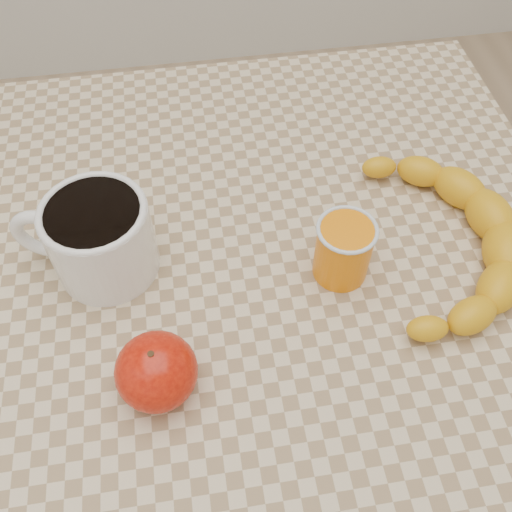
{
  "coord_description": "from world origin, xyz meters",
  "views": [
    {
      "loc": [
        -0.06,
        -0.38,
        1.3
      ],
      "look_at": [
        0.0,
        0.0,
        0.77
      ],
      "focal_mm": 40.0,
      "sensor_mm": 36.0,
      "label": 1
    }
  ],
  "objects": [
    {
      "name": "coffee_mug",
      "position": [
        -0.17,
        0.03,
        0.8
      ],
      "size": [
        0.17,
        0.14,
        0.1
      ],
      "color": "white",
      "rests_on": "table"
    },
    {
      "name": "table",
      "position": [
        0.0,
        0.0,
        0.66
      ],
      "size": [
        0.8,
        0.8,
        0.75
      ],
      "color": "beige",
      "rests_on": "ground"
    },
    {
      "name": "apple",
      "position": [
        -0.12,
        -0.13,
        0.79
      ],
      "size": [
        0.1,
        0.1,
        0.08
      ],
      "color": "#930C04",
      "rests_on": "table"
    },
    {
      "name": "ground",
      "position": [
        0.0,
        0.0,
        0.0
      ],
      "size": [
        3.0,
        3.0,
        0.0
      ],
      "primitive_type": "plane",
      "color": "tan",
      "rests_on": "ground"
    },
    {
      "name": "banana",
      "position": [
        0.22,
        -0.01,
        0.78
      ],
      "size": [
        0.37,
        0.42,
        0.05
      ],
      "primitive_type": null,
      "rotation": [
        0.0,
        0.0,
        -0.25
      ],
      "color": "gold",
      "rests_on": "table"
    },
    {
      "name": "orange_juice_glass",
      "position": [
        0.1,
        -0.02,
        0.79
      ],
      "size": [
        0.07,
        0.07,
        0.08
      ],
      "color": "orange",
      "rests_on": "table"
    }
  ]
}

